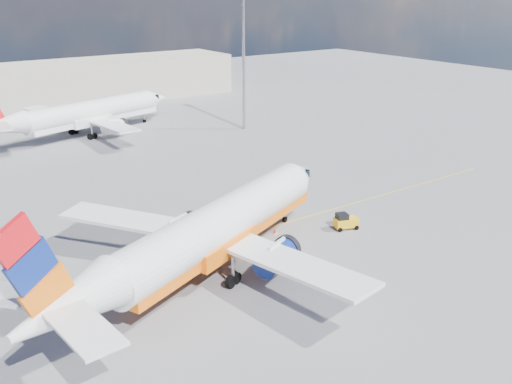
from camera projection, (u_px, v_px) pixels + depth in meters
ground at (268, 244)px, 51.70m from camera, size 240.00×240.00×0.00m
taxi_line at (249, 233)px, 54.00m from camera, size 70.00×0.15×0.01m
terminal_main at (60, 84)px, 110.63m from camera, size 70.00×14.00×8.00m
main_jet at (212, 230)px, 45.52m from camera, size 36.21×27.28×11.14m
second_jet at (86, 114)px, 87.79m from camera, size 34.20×26.10×10.34m
gse_tug at (345, 221)px, 54.83m from camera, size 2.52×1.99×1.60m
traffic_cone at (275, 230)px, 53.96m from camera, size 0.42×0.42×0.59m
floodlight_mast at (243, 46)px, 88.55m from camera, size 1.60×1.60×21.96m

